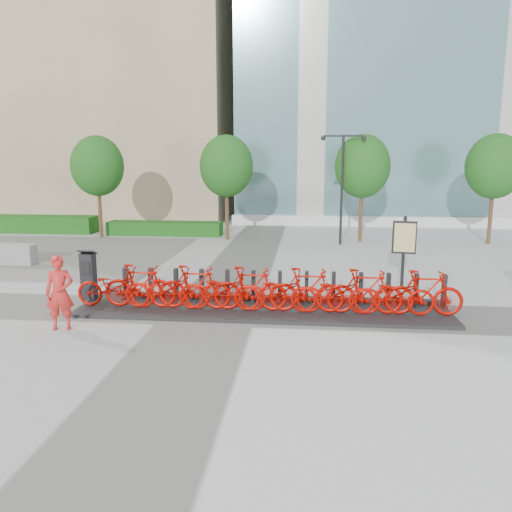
# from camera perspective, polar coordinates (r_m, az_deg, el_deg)

# --- Properties ---
(ground) EXTENTS (120.00, 120.00, 0.00)m
(ground) POSITION_cam_1_polar(r_m,az_deg,el_deg) (13.09, -5.05, -6.31)
(ground) COLOR silver
(tan_building) EXTENTS (26.00, 16.00, 30.00)m
(tan_building) POSITION_cam_1_polar(r_m,az_deg,el_deg) (43.91, -21.28, 24.85)
(tan_building) COLOR #C9B389
(tan_building) RESTS_ON ground
(glass_building) EXTENTS (32.00, 16.00, 24.00)m
(glass_building) POSITION_cam_1_polar(r_m,az_deg,el_deg) (40.83, 23.89, 21.46)
(glass_building) COLOR #5E8E99
(glass_building) RESTS_ON ground
(gravel_patch) EXTENTS (14.00, 14.00, 0.00)m
(gravel_patch) POSITION_cam_1_polar(r_m,az_deg,el_deg) (23.24, -26.57, 0.15)
(gravel_patch) COLOR gray
(gravel_patch) RESTS_ON ground
(hedge_a) EXTENTS (10.00, 1.40, 0.90)m
(hedge_a) POSITION_cam_1_polar(r_m,az_deg,el_deg) (30.74, -26.56, 3.33)
(hedge_a) COLOR #196E18
(hedge_a) RESTS_ON ground
(hedge_b) EXTENTS (6.00, 1.20, 0.70)m
(hedge_b) POSITION_cam_1_polar(r_m,az_deg,el_deg) (26.76, -10.34, 3.13)
(hedge_b) COLOR #196E18
(hedge_b) RESTS_ON ground
(tree_0) EXTENTS (2.60, 2.60, 5.10)m
(tree_0) POSITION_cam_1_polar(r_m,az_deg,el_deg) (26.41, -17.67, 9.76)
(tree_0) COLOR brown
(tree_0) RESTS_ON ground
(tree_1) EXTENTS (2.60, 2.60, 5.10)m
(tree_1) POSITION_cam_1_polar(r_m,az_deg,el_deg) (24.60, -3.40, 10.20)
(tree_1) COLOR brown
(tree_1) RESTS_ON ground
(tree_2) EXTENTS (2.60, 2.60, 5.10)m
(tree_2) POSITION_cam_1_polar(r_m,az_deg,el_deg) (24.43, 12.07, 9.98)
(tree_2) COLOR brown
(tree_2) RESTS_ON ground
(tree_3) EXTENTS (2.60, 2.60, 5.10)m
(tree_3) POSITION_cam_1_polar(r_m,az_deg,el_deg) (25.77, 25.63, 9.20)
(tree_3) COLOR brown
(tree_3) RESTS_ON ground
(streetlamp) EXTENTS (2.00, 0.20, 5.00)m
(streetlamp) POSITION_cam_1_polar(r_m,az_deg,el_deg) (23.35, 9.82, 8.91)
(streetlamp) COLOR black
(streetlamp) RESTS_ON ground
(dock_pad) EXTENTS (9.60, 2.40, 0.08)m
(dock_pad) POSITION_cam_1_polar(r_m,az_deg,el_deg) (13.19, 0.78, -5.96)
(dock_pad) COLOR #232326
(dock_pad) RESTS_ON ground
(dock_rail_posts) EXTENTS (8.74, 0.50, 0.85)m
(dock_rail_posts) POSITION_cam_1_polar(r_m,az_deg,el_deg) (13.50, 2.74, -3.53)
(dock_rail_posts) COLOR black
(dock_rail_posts) RESTS_ON dock_pad
(bike_0) EXTENTS (1.96, 0.68, 1.03)m
(bike_0) POSITION_cam_1_polar(r_m,az_deg,el_deg) (13.61, -15.97, -3.44)
(bike_0) COLOR #B10800
(bike_0) RESTS_ON dock_pad
(bike_1) EXTENTS (1.90, 0.54, 1.14)m
(bike_1) POSITION_cam_1_polar(r_m,az_deg,el_deg) (13.35, -13.10, -3.33)
(bike_1) COLOR #B10800
(bike_1) RESTS_ON dock_pad
(bike_2) EXTENTS (1.96, 0.68, 1.03)m
(bike_2) POSITION_cam_1_polar(r_m,az_deg,el_deg) (13.15, -10.11, -3.68)
(bike_2) COLOR #B10800
(bike_2) RESTS_ON dock_pad
(bike_3) EXTENTS (1.90, 0.54, 1.14)m
(bike_3) POSITION_cam_1_polar(r_m,az_deg,el_deg) (12.96, -7.05, -3.55)
(bike_3) COLOR #B10800
(bike_3) RESTS_ON dock_pad
(bike_4) EXTENTS (1.96, 0.68, 1.03)m
(bike_4) POSITION_cam_1_polar(r_m,az_deg,el_deg) (12.83, -3.90, -3.89)
(bike_4) COLOR #B10800
(bike_4) RESTS_ON dock_pad
(bike_5) EXTENTS (1.90, 0.54, 1.14)m
(bike_5) POSITION_cam_1_polar(r_m,az_deg,el_deg) (12.72, -0.70, -3.74)
(bike_5) COLOR #B10800
(bike_5) RESTS_ON dock_pad
(bike_6) EXTENTS (1.96, 0.68, 1.03)m
(bike_6) POSITION_cam_1_polar(r_m,az_deg,el_deg) (12.68, 2.54, -4.06)
(bike_6) COLOR #B10800
(bike_6) RESTS_ON dock_pad
(bike_7) EXTENTS (1.90, 0.54, 1.14)m
(bike_7) POSITION_cam_1_polar(r_m,az_deg,el_deg) (12.65, 5.81, -3.88)
(bike_7) COLOR #B10800
(bike_7) RESTS_ON dock_pad
(bike_8) EXTENTS (1.96, 0.68, 1.03)m
(bike_8) POSITION_cam_1_polar(r_m,az_deg,el_deg) (12.68, 9.07, -4.18)
(bike_8) COLOR #B10800
(bike_8) RESTS_ON dock_pad
(bike_9) EXTENTS (1.90, 0.54, 1.14)m
(bike_9) POSITION_cam_1_polar(r_m,az_deg,el_deg) (12.73, 12.32, -3.98)
(bike_9) COLOR #B10800
(bike_9) RESTS_ON dock_pad
(bike_10) EXTENTS (1.96, 0.68, 1.03)m
(bike_10) POSITION_cam_1_polar(r_m,az_deg,el_deg) (12.85, 15.51, -4.25)
(bike_10) COLOR #B10800
(bike_10) RESTS_ON dock_pad
(bike_11) EXTENTS (1.90, 0.54, 1.14)m
(bike_11) POSITION_cam_1_polar(r_m,az_deg,el_deg) (12.98, 18.66, -4.02)
(bike_11) COLOR #B10800
(bike_11) RESTS_ON dock_pad
(kiosk) EXTENTS (0.44, 0.37, 1.41)m
(kiosk) POSITION_cam_1_polar(r_m,az_deg,el_deg) (14.45, -18.60, -2.11)
(kiosk) COLOR black
(kiosk) RESTS_ON dock_pad
(worker_red) EXTENTS (0.71, 0.55, 1.74)m
(worker_red) POSITION_cam_1_polar(r_m,az_deg,el_deg) (12.32, -21.52, -3.94)
(worker_red) COLOR red
(worker_red) RESTS_ON ground
(jersey_barrier) EXTENTS (1.99, 0.62, 0.76)m
(jersey_barrier) POSITION_cam_1_polar(r_m,az_deg,el_deg) (20.99, -26.31, 0.18)
(jersey_barrier) COLOR #A7A7A7
(jersey_barrier) RESTS_ON ground
(map_sign) EXTENTS (0.73, 0.23, 2.20)m
(map_sign) POSITION_cam_1_polar(r_m,az_deg,el_deg) (15.89, 16.58, 1.71)
(map_sign) COLOR black
(map_sign) RESTS_ON ground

